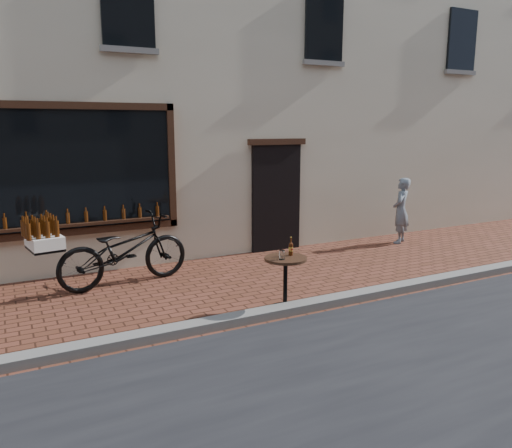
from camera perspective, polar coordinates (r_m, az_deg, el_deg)
name	(u,v)px	position (r m, az deg, el deg)	size (l,w,h in m)	color
ground	(279,321)	(6.83, 2.65, -11.06)	(90.00, 90.00, 0.00)	#582C1C
kerb	(272,312)	(6.97, 1.83, -10.06)	(90.00, 0.25, 0.12)	slate
shop_building	(140,18)	(12.61, -13.15, 21.96)	(28.00, 6.20, 10.00)	beige
cargo_bicycle	(121,250)	(8.43, -15.13, -2.89)	(2.64, 1.11, 1.23)	black
bistro_table	(286,272)	(7.08, 3.40, -5.54)	(0.60, 0.60, 1.03)	black
pedestrian	(401,211)	(11.52, 16.23, 1.48)	(0.53, 0.35, 1.46)	slate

